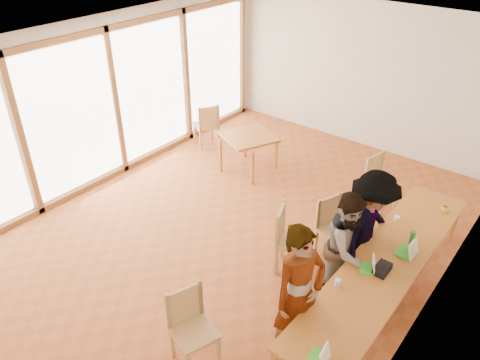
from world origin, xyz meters
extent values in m
plane|color=#A75428|center=(0.00, 0.00, 0.00)|extent=(8.00, 8.00, 0.00)
cube|color=beige|center=(0.00, 4.00, 1.50)|extent=(6.00, 0.10, 3.00)
cube|color=beige|center=(3.00, 0.00, 1.50)|extent=(0.10, 8.00, 3.00)
cube|color=white|center=(-2.96, 0.00, 1.50)|extent=(0.10, 8.00, 3.00)
cube|color=white|center=(0.00, 0.00, 3.02)|extent=(6.00, 8.00, 0.04)
cube|color=#BB6829|center=(2.50, -0.23, 0.72)|extent=(0.80, 4.00, 0.05)
cube|color=#BB6829|center=(2.16, 1.71, 0.35)|extent=(0.06, 0.06, 0.70)
cube|color=#BB6829|center=(2.84, 1.71, 0.35)|extent=(0.06, 0.06, 0.70)
cube|color=#BB6829|center=(-1.05, 1.54, 0.72)|extent=(0.90, 0.90, 0.05)
cube|color=#BB6829|center=(-1.44, 1.15, 0.35)|extent=(0.05, 0.05, 0.70)
cube|color=#BB6829|center=(-1.44, 1.93, 0.35)|extent=(0.05, 0.05, 0.70)
cube|color=#BB6829|center=(-0.66, 1.15, 0.35)|extent=(0.05, 0.05, 0.70)
cube|color=#BB6829|center=(-0.66, 1.93, 0.35)|extent=(0.05, 0.05, 0.70)
cube|color=tan|center=(1.21, -2.38, 0.47)|extent=(0.58, 0.58, 0.04)
cube|color=tan|center=(1.01, -2.31, 0.73)|extent=(0.19, 0.45, 0.48)
cube|color=tan|center=(1.21, -0.32, 0.48)|extent=(0.61, 0.61, 0.04)
cube|color=tan|center=(1.01, -0.40, 0.75)|extent=(0.22, 0.45, 0.49)
cube|color=tan|center=(1.55, 0.28, 0.46)|extent=(0.58, 0.58, 0.04)
cube|color=tan|center=(1.36, 0.35, 0.71)|extent=(0.20, 0.43, 0.47)
cube|color=tan|center=(1.52, 1.93, 0.46)|extent=(0.53, 0.53, 0.04)
cube|color=tan|center=(1.32, 1.98, 0.71)|extent=(0.14, 0.44, 0.47)
cube|color=tan|center=(-2.42, 1.83, 0.47)|extent=(0.62, 0.62, 0.04)
cube|color=tan|center=(-2.24, 1.73, 0.73)|extent=(0.25, 0.42, 0.48)
imported|color=gray|center=(2.03, -1.53, 0.91)|extent=(0.63, 0.77, 1.81)
imported|color=gray|center=(2.03, -0.36, 0.81)|extent=(0.71, 0.86, 1.63)
imported|color=gray|center=(2.11, 0.07, 0.88)|extent=(0.67, 1.14, 1.75)
cube|color=green|center=(2.55, -2.03, 0.76)|extent=(0.20, 0.26, 0.02)
cube|color=white|center=(2.64, -2.01, 0.85)|extent=(0.10, 0.22, 0.19)
cube|color=green|center=(2.37, -0.51, 0.76)|extent=(0.24, 0.27, 0.02)
cube|color=white|center=(2.44, -0.48, 0.84)|extent=(0.14, 0.22, 0.19)
cube|color=green|center=(2.61, 0.08, 0.76)|extent=(0.20, 0.27, 0.03)
cube|color=white|center=(2.71, 0.08, 0.86)|extent=(0.08, 0.25, 0.22)
imported|color=yellow|center=(2.72, 1.32, 0.80)|extent=(0.15, 0.15, 0.09)
cylinder|color=#1F821F|center=(2.64, 0.20, 0.89)|extent=(0.07, 0.07, 0.28)
cylinder|color=silver|center=(2.22, -0.98, 0.80)|extent=(0.07, 0.07, 0.09)
cylinder|color=white|center=(2.25, 0.69, 0.78)|extent=(0.08, 0.08, 0.06)
cube|color=#F3436B|center=(2.72, 1.37, 0.76)|extent=(0.05, 0.10, 0.01)
cube|color=black|center=(2.53, -0.44, 0.80)|extent=(0.16, 0.26, 0.09)
camera|label=1|loc=(3.85, -4.86, 4.68)|focal=35.00mm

